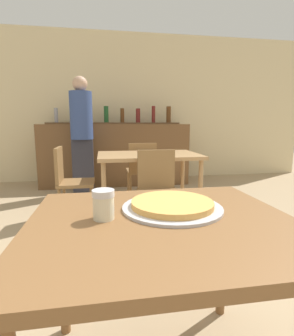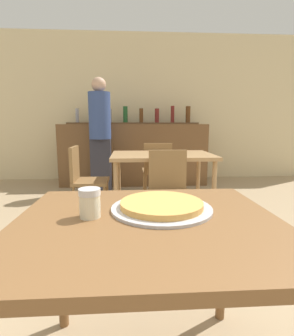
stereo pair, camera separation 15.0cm
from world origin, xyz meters
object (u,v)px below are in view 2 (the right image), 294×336
Objects in this scene: person_standing at (100,131)px; chair_far_side_back at (157,168)px; pizza_tray at (162,206)px; chair_far_side_left at (84,176)px; cheese_shaker at (90,203)px; chair_far_side_front at (169,187)px.

chair_far_side_back is at bearing -34.28° from person_standing.
chair_far_side_back is 2.01× the size of pizza_tray.
chair_far_side_back reaches higher than pizza_tray.
chair_far_side_left is (-0.92, -0.57, 0.00)m from chair_far_side_back.
chair_far_side_front is at bearing 70.75° from cheese_shaker.
person_standing is (-0.84, 0.57, 0.49)m from chair_far_side_back.
chair_far_side_left is at bearing 100.54° from cheese_shaker.
person_standing reaches higher than pizza_tray.
pizza_tray is (-0.25, -1.45, 0.27)m from chair_far_side_front.
chair_far_side_front is 1.08m from chair_far_side_left.
cheese_shaker is (-0.53, -2.65, 0.31)m from chair_far_side_back.
chair_far_side_back is 1.00× the size of chair_far_side_left.
cheese_shaker reaches higher than pizza_tray.
pizza_tray is 0.23× the size of person_standing.
person_standing is (-0.84, 1.71, 0.49)m from chair_far_side_front.
person_standing reaches higher than cheese_shaker.
chair_far_side_left is 2.14m from pizza_tray.
cheese_shaker is at bearing 78.72° from chair_far_side_back.
person_standing is at bearing 100.68° from pizza_tray.
pizza_tray is 3.22m from person_standing.
chair_far_side_front is at bearing -121.81° from chair_far_side_left.
chair_far_side_front is 1.00× the size of chair_far_side_left.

